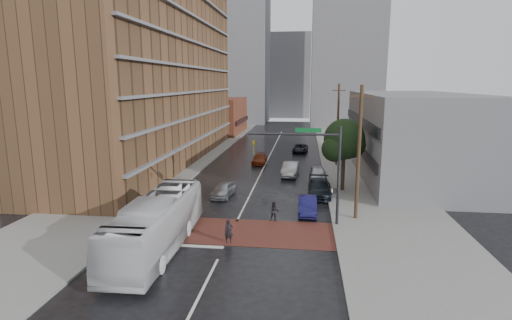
% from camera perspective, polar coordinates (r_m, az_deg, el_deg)
% --- Properties ---
extents(ground, '(160.00, 160.00, 0.00)m').
position_cam_1_polar(ground, '(27.68, -3.67, -10.52)').
color(ground, black).
rests_on(ground, ground).
extents(crosswalk, '(14.00, 5.00, 0.02)m').
position_cam_1_polar(crosswalk, '(28.14, -3.48, -10.13)').
color(crosswalk, brown).
rests_on(crosswalk, ground).
extents(sidewalk_west, '(9.00, 90.00, 0.15)m').
position_cam_1_polar(sidewalk_west, '(53.84, -10.78, 0.05)').
color(sidewalk_west, gray).
rests_on(sidewalk_west, ground).
extents(sidewalk_east, '(9.00, 90.00, 0.15)m').
position_cam_1_polar(sidewalk_east, '(51.71, 14.28, -0.55)').
color(sidewalk_east, gray).
rests_on(sidewalk_east, ground).
extents(apartment_block, '(10.00, 44.00, 28.00)m').
position_cam_1_polar(apartment_block, '(52.92, -14.35, 14.87)').
color(apartment_block, brown).
rests_on(apartment_block, ground).
extents(storefront_west, '(8.00, 16.00, 7.00)m').
position_cam_1_polar(storefront_west, '(81.33, -4.96, 6.31)').
color(storefront_west, brown).
rests_on(storefront_west, ground).
extents(building_east, '(11.00, 26.00, 9.00)m').
position_cam_1_polar(building_east, '(47.08, 21.33, 3.38)').
color(building_east, slate).
rests_on(building_east, ground).
extents(distant_tower_west, '(18.00, 16.00, 32.00)m').
position_cam_1_polar(distant_tower_west, '(105.16, -3.38, 14.21)').
color(distant_tower_west, slate).
rests_on(distant_tower_west, ground).
extents(distant_tower_east, '(16.00, 14.00, 36.00)m').
position_cam_1_polar(distant_tower_east, '(98.02, 12.86, 15.37)').
color(distant_tower_east, slate).
rests_on(distant_tower_east, ground).
extents(distant_tower_center, '(12.00, 10.00, 24.00)m').
position_cam_1_polar(distant_tower_center, '(120.39, 4.86, 11.88)').
color(distant_tower_center, slate).
rests_on(distant_tower_center, ground).
extents(street_tree, '(4.20, 4.10, 6.90)m').
position_cam_1_polar(street_tree, '(37.88, 12.51, 2.54)').
color(street_tree, '#332319').
rests_on(street_tree, ground).
extents(signal_mast, '(6.50, 0.30, 7.20)m').
position_cam_1_polar(signal_mast, '(28.32, 8.88, -0.14)').
color(signal_mast, '#2D2D33').
rests_on(signal_mast, ground).
extents(utility_pole_near, '(1.60, 0.26, 10.00)m').
position_cam_1_polar(utility_pole_near, '(29.96, 14.47, 1.04)').
color(utility_pole_near, '#473321').
rests_on(utility_pole_near, ground).
extents(utility_pole_far, '(1.60, 0.26, 10.00)m').
position_cam_1_polar(utility_pole_far, '(49.69, 11.60, 5.02)').
color(utility_pole_far, '#473321').
rests_on(utility_pole_far, ground).
extents(transit_bus, '(3.09, 11.97, 3.31)m').
position_cam_1_polar(transit_bus, '(25.44, -13.95, -8.83)').
color(transit_bus, silver).
rests_on(transit_bus, ground).
extents(pedestrian_a, '(0.67, 0.57, 1.56)m').
position_cam_1_polar(pedestrian_a, '(25.99, -3.91, -10.14)').
color(pedestrian_a, black).
rests_on(pedestrian_a, ground).
extents(pedestrian_b, '(0.78, 0.65, 1.46)m').
position_cam_1_polar(pedestrian_b, '(29.89, 2.64, -7.36)').
color(pedestrian_b, black).
rests_on(pedestrian_b, ground).
extents(car_travel_a, '(2.01, 4.02, 1.32)m').
position_cam_1_polar(car_travel_a, '(36.15, -4.66, -4.23)').
color(car_travel_a, '#A7A9AF').
rests_on(car_travel_a, ground).
extents(car_travel_b, '(1.95, 4.72, 1.52)m').
position_cam_1_polar(car_travel_b, '(44.14, 4.94, -1.29)').
color(car_travel_b, '#ABAEB3').
rests_on(car_travel_b, ground).
extents(car_travel_c, '(1.71, 4.19, 1.21)m').
position_cam_1_polar(car_travel_c, '(50.51, 0.52, 0.14)').
color(car_travel_c, maroon).
rests_on(car_travel_c, ground).
extents(suv_travel, '(2.38, 4.51, 1.21)m').
position_cam_1_polar(suv_travel, '(59.10, 6.35, 1.67)').
color(suv_travel, black).
rests_on(suv_travel, ground).
extents(car_parked_near, '(1.47, 4.11, 1.35)m').
position_cam_1_polar(car_parked_near, '(31.79, 7.35, -6.42)').
color(car_parked_near, '#17164D').
rests_on(car_parked_near, ground).
extents(car_parked_mid, '(2.14, 5.10, 1.47)m').
position_cam_1_polar(car_parked_mid, '(36.74, 9.06, -3.97)').
color(car_parked_mid, black).
rests_on(car_parked_mid, ground).
extents(car_parked_far, '(1.82, 4.38, 1.48)m').
position_cam_1_polar(car_parked_far, '(42.36, 8.81, -1.94)').
color(car_parked_far, '#ADAEB5').
rests_on(car_parked_far, ground).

